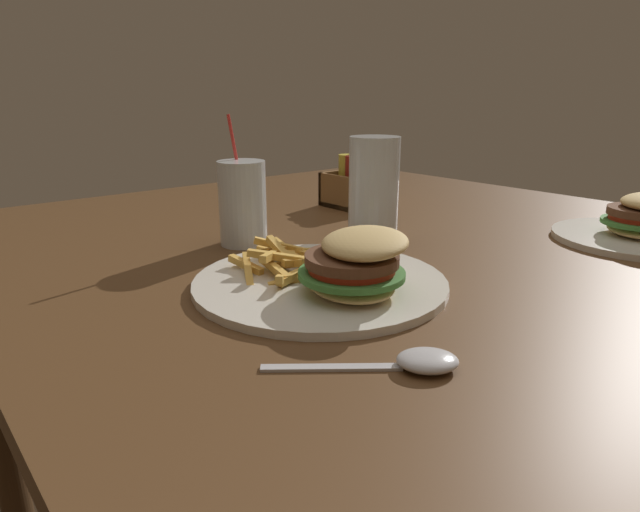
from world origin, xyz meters
name	(u,v)px	position (x,y,z in m)	size (l,w,h in m)	color
dining_table	(423,290)	(0.00, 0.00, 0.63)	(1.52, 1.20, 0.71)	brown
meal_plate_near	(332,273)	(0.05, -0.24, 0.73)	(0.32, 0.32, 0.09)	silver
beer_glass	(374,191)	(-0.10, -0.01, 0.78)	(0.08, 0.08, 0.16)	silver
juice_glass	(243,206)	(-0.20, -0.21, 0.77)	(0.07, 0.07, 0.20)	silver
spoon	(418,361)	(0.24, -0.31, 0.71)	(0.13, 0.15, 0.02)	silver
meal_plate_far	(639,226)	(0.20, 0.29, 0.73)	(0.26, 0.26, 0.08)	silver
condiment_caddy	(353,186)	(-0.30, 0.13, 0.75)	(0.11, 0.09, 0.11)	brown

